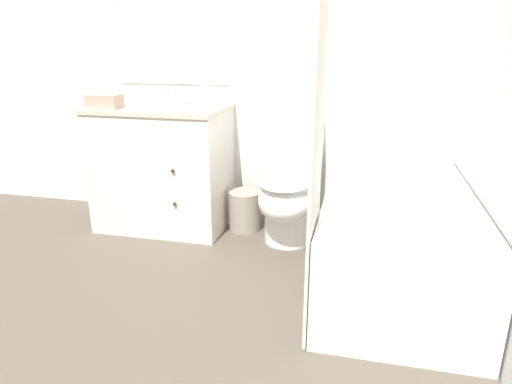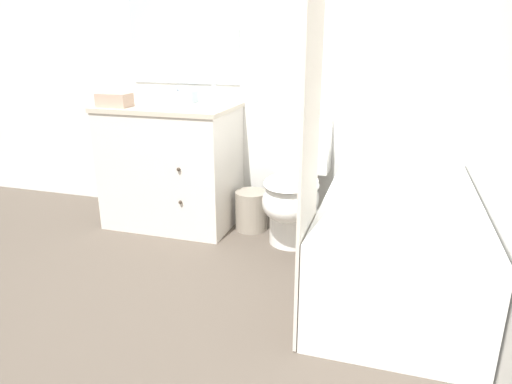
# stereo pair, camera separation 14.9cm
# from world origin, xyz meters

# --- Properties ---
(ground_plane) EXTENTS (14.00, 14.00, 0.00)m
(ground_plane) POSITION_xyz_m (0.00, 0.00, 0.00)
(ground_plane) COLOR brown
(wall_back) EXTENTS (8.00, 0.06, 2.50)m
(wall_back) POSITION_xyz_m (-0.01, 1.70, 1.25)
(wall_back) COLOR silver
(wall_back) RESTS_ON ground_plane
(vanity_cabinet) EXTENTS (0.90, 0.61, 0.86)m
(vanity_cabinet) POSITION_xyz_m (-0.75, 1.39, 0.44)
(vanity_cabinet) COLOR silver
(vanity_cabinet) RESTS_ON ground_plane
(sink_faucet) EXTENTS (0.14, 0.12, 0.12)m
(sink_faucet) POSITION_xyz_m (-0.75, 1.58, 0.89)
(sink_faucet) COLOR silver
(sink_faucet) RESTS_ON vanity_cabinet
(toilet) EXTENTS (0.37, 0.69, 0.80)m
(toilet) POSITION_xyz_m (0.15, 1.32, 0.36)
(toilet) COLOR white
(toilet) RESTS_ON ground_plane
(bathtub) EXTENTS (0.76, 1.50, 0.51)m
(bathtub) POSITION_xyz_m (0.81, 0.93, 0.26)
(bathtub) COLOR white
(bathtub) RESTS_ON ground_plane
(shower_curtain) EXTENTS (0.02, 0.38, 2.02)m
(shower_curtain) POSITION_xyz_m (0.42, 0.37, 1.01)
(shower_curtain) COLOR silver
(shower_curtain) RESTS_ON ground_plane
(wastebasket) EXTENTS (0.23, 0.23, 0.28)m
(wastebasket) POSITION_xyz_m (-0.17, 1.42, 0.14)
(wastebasket) COLOR gray
(wastebasket) RESTS_ON ground_plane
(tissue_box) EXTENTS (0.13, 0.12, 0.11)m
(tissue_box) POSITION_xyz_m (-0.68, 1.54, 0.90)
(tissue_box) COLOR silver
(tissue_box) RESTS_ON vanity_cabinet
(soap_dispenser) EXTENTS (0.05, 0.05, 0.15)m
(soap_dispenser) POSITION_xyz_m (-0.41, 1.37, 0.92)
(soap_dispenser) COLOR white
(soap_dispenser) RESTS_ON vanity_cabinet
(hand_towel_folded) EXTENTS (0.22, 0.13, 0.09)m
(hand_towel_folded) POSITION_xyz_m (-1.05, 1.21, 0.90)
(hand_towel_folded) COLOR tan
(hand_towel_folded) RESTS_ON vanity_cabinet
(bath_towel_folded) EXTENTS (0.30, 0.21, 0.09)m
(bath_towel_folded) POSITION_xyz_m (0.66, 0.36, 0.56)
(bath_towel_folded) COLOR silver
(bath_towel_folded) RESTS_ON bathtub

